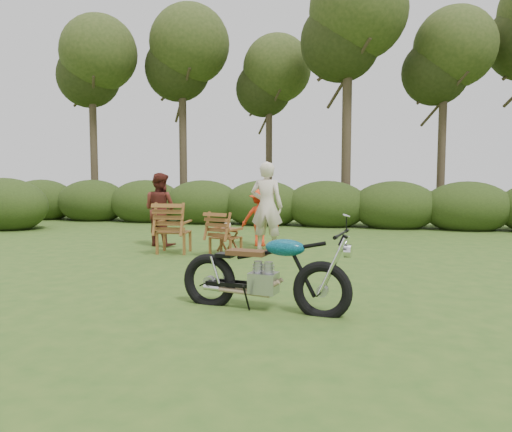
% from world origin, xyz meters
% --- Properties ---
extents(ground, '(80.00, 80.00, 0.00)m').
position_xyz_m(ground, '(0.00, 0.00, 0.00)').
color(ground, '#30521B').
rests_on(ground, ground).
extents(tree_line, '(22.52, 11.62, 8.14)m').
position_xyz_m(tree_line, '(0.50, 9.74, 3.81)').
color(tree_line, '#3B2D20').
rests_on(tree_line, ground).
extents(motorcycle, '(2.09, 1.01, 1.15)m').
position_xyz_m(motorcycle, '(0.19, -0.51, 0.00)').
color(motorcycle, '#0C84A5').
rests_on(motorcycle, ground).
extents(lawn_chair_right, '(0.73, 0.73, 0.87)m').
position_xyz_m(lawn_chair_right, '(-1.40, 3.08, 0.00)').
color(lawn_chair_right, brown).
rests_on(lawn_chair_right, ground).
extents(lawn_chair_left, '(0.78, 0.78, 1.03)m').
position_xyz_m(lawn_chair_left, '(-2.53, 3.17, 0.00)').
color(lawn_chair_left, brown).
rests_on(lawn_chair_left, ground).
extents(side_table, '(0.63, 0.59, 0.52)m').
position_xyz_m(side_table, '(-1.42, 3.29, 0.26)').
color(side_table, brown).
rests_on(side_table, ground).
extents(cup, '(0.18, 0.18, 0.11)m').
position_xyz_m(cup, '(-1.43, 3.32, 0.57)').
color(cup, beige).
rests_on(cup, side_table).
extents(adult_a, '(0.69, 0.47, 1.86)m').
position_xyz_m(adult_a, '(-0.74, 3.88, 0.00)').
color(adult_a, beige).
rests_on(adult_a, ground).
extents(adult_b, '(0.93, 0.81, 1.63)m').
position_xyz_m(adult_b, '(-3.21, 4.02, 0.00)').
color(adult_b, '#592119').
rests_on(adult_b, ground).
extents(child, '(0.88, 0.59, 1.27)m').
position_xyz_m(child, '(-1.04, 4.52, 0.00)').
color(child, '#F93B17').
rests_on(child, ground).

